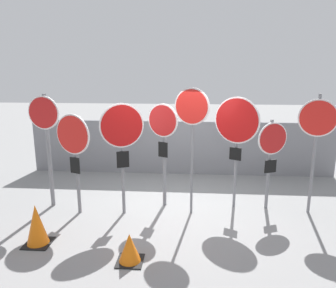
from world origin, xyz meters
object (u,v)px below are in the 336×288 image
(stop_sign_5, at_px, (237,127))
(traffic_cone_1, at_px, (37,225))
(stop_sign_7, at_px, (317,128))
(stop_sign_2, at_px, (122,135))
(traffic_cone_0, at_px, (130,248))
(stop_sign_6, at_px, (271,148))
(stop_sign_1, at_px, (74,144))
(stop_sign_3, at_px, (163,136))
(stop_sign_4, at_px, (192,117))
(stop_sign_0, at_px, (46,131))

(stop_sign_5, distance_m, traffic_cone_1, 4.16)
(stop_sign_7, height_order, traffic_cone_1, stop_sign_7)
(stop_sign_2, relative_size, traffic_cone_0, 4.84)
(stop_sign_6, distance_m, traffic_cone_0, 3.51)
(stop_sign_1, bearing_deg, stop_sign_2, 23.90)
(traffic_cone_1, bearing_deg, stop_sign_3, 40.93)
(stop_sign_1, distance_m, stop_sign_3, 1.80)
(traffic_cone_0, relative_size, traffic_cone_1, 0.66)
(stop_sign_2, relative_size, stop_sign_7, 0.93)
(stop_sign_2, relative_size, stop_sign_5, 0.96)
(stop_sign_4, xyz_separation_m, traffic_cone_1, (-2.59, -1.38, -1.65))
(stop_sign_5, bearing_deg, stop_sign_2, -139.43)
(stop_sign_0, distance_m, stop_sign_7, 5.43)
(stop_sign_2, relative_size, traffic_cone_1, 3.20)
(stop_sign_3, bearing_deg, traffic_cone_1, -113.06)
(stop_sign_2, xyz_separation_m, stop_sign_3, (0.77, 0.47, -0.11))
(stop_sign_3, height_order, traffic_cone_0, stop_sign_3)
(stop_sign_2, height_order, stop_sign_3, stop_sign_2)
(stop_sign_2, xyz_separation_m, traffic_cone_0, (0.43, -1.67, -1.44))
(stop_sign_1, relative_size, traffic_cone_0, 4.40)
(stop_sign_0, relative_size, stop_sign_3, 1.09)
(stop_sign_0, distance_m, stop_sign_4, 3.02)
(stop_sign_6, bearing_deg, stop_sign_0, 160.39)
(stop_sign_2, bearing_deg, stop_sign_3, 9.58)
(stop_sign_6, bearing_deg, stop_sign_4, 170.07)
(stop_sign_2, bearing_deg, stop_sign_6, -13.16)
(stop_sign_4, xyz_separation_m, traffic_cone_0, (-0.92, -1.79, -1.77))
(stop_sign_5, xyz_separation_m, stop_sign_7, (1.52, -0.18, 0.03))
(stop_sign_2, bearing_deg, traffic_cone_0, -97.77)
(stop_sign_1, distance_m, stop_sign_2, 0.98)
(stop_sign_0, bearing_deg, stop_sign_2, -0.72)
(stop_sign_1, relative_size, stop_sign_5, 0.87)
(stop_sign_4, height_order, traffic_cone_1, stop_sign_4)
(stop_sign_0, distance_m, stop_sign_6, 4.65)
(stop_sign_3, bearing_deg, stop_sign_1, -137.20)
(stop_sign_2, height_order, stop_sign_6, stop_sign_2)
(traffic_cone_0, distance_m, traffic_cone_1, 1.72)
(stop_sign_6, distance_m, stop_sign_7, 0.93)
(stop_sign_0, height_order, stop_sign_7, stop_sign_7)
(stop_sign_1, relative_size, stop_sign_4, 0.80)
(stop_sign_4, relative_size, stop_sign_6, 1.34)
(traffic_cone_1, bearing_deg, stop_sign_5, 26.64)
(traffic_cone_0, bearing_deg, stop_sign_7, 30.54)
(stop_sign_1, bearing_deg, stop_sign_5, 30.58)
(stop_sign_4, relative_size, stop_sign_5, 1.08)
(stop_sign_2, relative_size, stop_sign_3, 1.02)
(stop_sign_0, relative_size, stop_sign_2, 1.06)
(stop_sign_5, xyz_separation_m, stop_sign_6, (0.72, -0.02, -0.42))
(stop_sign_5, relative_size, stop_sign_7, 0.97)
(stop_sign_1, bearing_deg, stop_sign_3, 37.88)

